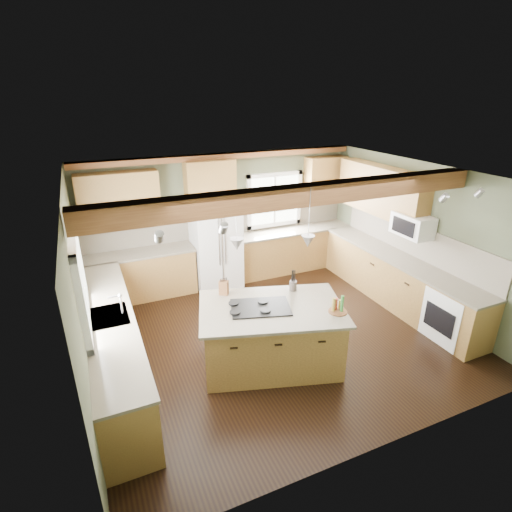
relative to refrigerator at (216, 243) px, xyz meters
name	(u,v)px	position (x,y,z in m)	size (l,w,h in m)	color
floor	(276,333)	(0.30, -2.12, -0.90)	(5.60, 5.60, 0.00)	black
ceiling	(280,176)	(0.30, -2.12, 1.70)	(5.60, 5.60, 0.00)	silver
wall_back	(223,217)	(0.30, 0.38, 0.40)	(5.60, 5.60, 0.00)	#454A34
wall_left	(80,297)	(-2.50, -2.12, 0.40)	(5.00, 5.00, 0.00)	#454A34
wall_right	(418,236)	(3.10, -2.12, 0.40)	(5.00, 5.00, 0.00)	#454A34
ceiling_beam	(302,195)	(0.30, -2.75, 1.57)	(5.55, 0.26, 0.26)	#532B17
soffit_trim	(223,156)	(0.30, 0.28, 1.64)	(5.55, 0.20, 0.10)	#532B17
backsplash_back	(224,221)	(0.30, 0.36, 0.31)	(5.58, 0.03, 0.58)	brown
backsplash_right	(414,240)	(3.08, -2.07, 0.31)	(0.03, 3.70, 0.58)	brown
base_cab_back_left	(141,276)	(-1.49, 0.08, -0.46)	(2.02, 0.60, 0.88)	brown
counter_back_left	(138,253)	(-1.49, 0.08, 0.00)	(2.06, 0.64, 0.04)	#433C31
base_cab_back_right	(292,250)	(1.79, 0.08, -0.46)	(2.62, 0.60, 0.88)	brown
counter_back_right	(293,230)	(1.79, 0.08, 0.00)	(2.66, 0.64, 0.04)	#433C31
base_cab_left	(113,346)	(-2.20, -2.07, -0.46)	(0.60, 3.70, 0.88)	brown
counter_left	(109,317)	(-2.20, -2.07, 0.00)	(0.64, 3.74, 0.04)	#433C31
base_cab_right	(396,281)	(2.80, -2.07, -0.46)	(0.60, 3.70, 0.88)	brown
counter_right	(400,258)	(2.80, -2.07, 0.00)	(0.64, 3.74, 0.04)	#433C31
upper_cab_back_left	(119,198)	(-1.69, 0.21, 1.05)	(1.40, 0.35, 0.90)	brown
upper_cab_over_fridge	(210,179)	(0.00, 0.21, 1.25)	(0.96, 0.35, 0.70)	brown
upper_cab_right	(381,190)	(2.92, -1.22, 1.05)	(0.35, 2.20, 0.90)	brown
upper_cab_back_corner	(325,178)	(2.60, 0.21, 1.05)	(0.90, 0.35, 0.90)	brown
window_left	(78,277)	(-2.48, -2.07, 0.65)	(0.04, 1.60, 1.05)	white
window_back	(274,200)	(1.45, 0.36, 0.65)	(1.10, 0.04, 1.00)	white
sink	(109,317)	(-2.20, -2.07, 0.01)	(0.50, 0.65, 0.03)	#262628
faucet	(121,305)	(-2.02, -2.07, 0.15)	(0.02, 0.02, 0.28)	#B2B2B7
dishwasher	(126,410)	(-2.19, -3.37, -0.47)	(0.60, 0.60, 0.84)	white
oven	(453,315)	(2.79, -3.37, -0.47)	(0.60, 0.72, 0.84)	white
microwave	(413,225)	(2.88, -2.17, 0.65)	(0.40, 0.70, 0.38)	white
pendant_left	(237,244)	(-0.55, -2.61, 0.98)	(0.18, 0.18, 0.16)	#B2B2B7
pendant_right	(308,241)	(0.35, -2.88, 0.98)	(0.18, 0.18, 0.16)	#B2B2B7
refrigerator	(216,243)	(0.00, 0.00, 0.00)	(0.90, 0.74, 1.80)	white
island	(271,336)	(-0.10, -2.75, -0.46)	(1.87, 1.14, 0.88)	brown
island_top	(272,308)	(-0.10, -2.75, 0.00)	(2.00, 1.27, 0.04)	#433C31
cooktop	(260,307)	(-0.25, -2.70, 0.03)	(0.81, 0.54, 0.02)	black
knife_block	(224,288)	(-0.58, -2.12, 0.13)	(0.13, 0.10, 0.21)	brown
utensil_crock	(293,286)	(0.42, -2.41, 0.09)	(0.11, 0.11, 0.15)	#3B342F
bottle_tray	(338,304)	(0.67, -3.22, 0.14)	(0.26, 0.26, 0.24)	brown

